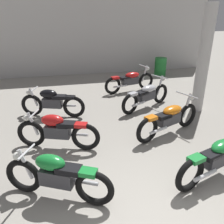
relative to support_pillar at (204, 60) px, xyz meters
The scene contains 10 objects.
back_wall 6.33m from the support_pillar, 118.46° to the left, with size 12.91×0.24×3.60m, color #BCBAB7.
support_pillar is the anchor object (origin of this frame).
motorcycle_left_row_0 5.51m from the support_pillar, 146.32° to the right, with size 1.80×1.01×0.88m.
motorcycle_left_row_1 4.77m from the support_pillar, 163.11° to the right, with size 1.89×0.80×0.88m.
motorcycle_left_row_2 4.71m from the support_pillar, behind, with size 1.89×0.79×0.88m.
motorcycle_right_row_0 3.64m from the support_pillar, 115.51° to the right, with size 2.10×0.91×0.97m.
motorcycle_right_row_1 2.38m from the support_pillar, 141.22° to the right, with size 2.05×1.01×0.97m.
motorcycle_right_row_2 1.99m from the support_pillar, 161.99° to the left, with size 1.97×1.15×0.97m.
motorcycle_right_row_3 2.99m from the support_pillar, 124.06° to the left, with size 2.14×0.81×0.97m.
oil_drum 4.59m from the support_pillar, 81.41° to the left, with size 0.59×0.59×0.85m.
Camera 1 is at (-1.32, -2.35, 3.01)m, focal length 38.19 mm.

